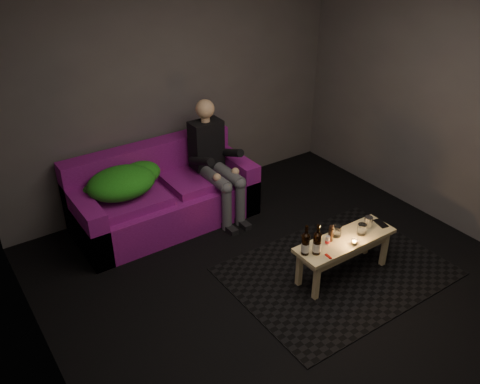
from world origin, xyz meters
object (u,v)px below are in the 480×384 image
at_px(sofa, 163,197).
at_px(beer_bottle_a, 306,244).
at_px(coffee_table, 345,245).
at_px(person, 214,159).
at_px(steel_cup, 368,222).
at_px(beer_bottle_b, 317,243).

relative_size(sofa, beer_bottle_a, 6.70).
relative_size(sofa, coffee_table, 1.90).
xyz_separation_m(person, steel_cup, (0.67, -1.56, -0.19)).
distance_m(beer_bottle_a, steel_cup, 0.74).
xyz_separation_m(person, beer_bottle_a, (-0.07, -1.55, -0.14)).
xyz_separation_m(sofa, coffee_table, (0.92, -1.74, 0.04)).
xyz_separation_m(coffee_table, beer_bottle_b, (-0.36, -0.01, 0.18)).
xyz_separation_m(sofa, steel_cup, (1.22, -1.71, 0.16)).
height_order(beer_bottle_a, beer_bottle_b, beer_bottle_b).
distance_m(sofa, steel_cup, 2.11).
relative_size(person, beer_bottle_a, 4.47).
bearing_deg(sofa, beer_bottle_a, -74.23).
distance_m(beer_bottle_b, steel_cup, 0.66).
bearing_deg(beer_bottle_a, sofa, 105.77).
bearing_deg(beer_bottle_a, steel_cup, -0.95).
xyz_separation_m(beer_bottle_b, steel_cup, (0.66, 0.04, -0.05)).
distance_m(beer_bottle_a, beer_bottle_b, 0.10).
distance_m(coffee_table, beer_bottle_a, 0.47).
bearing_deg(beer_bottle_a, beer_bottle_b, -31.01).
bearing_deg(beer_bottle_a, person, 87.38).
relative_size(person, coffee_table, 1.27).
height_order(person, coffee_table, person).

